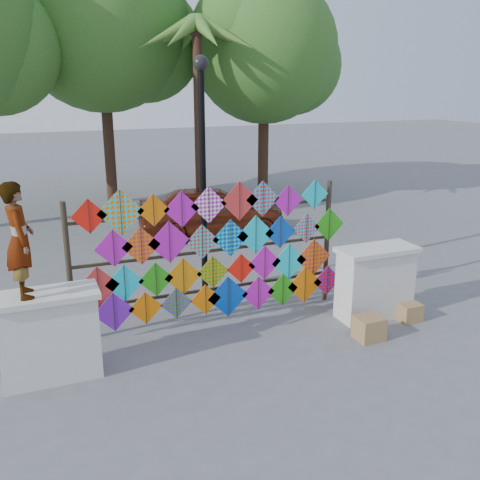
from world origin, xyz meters
The scene contains 12 objects.
ground centered at (0.00, 0.00, 0.00)m, with size 80.00×80.00×0.00m, color slate.
parapet_left centered at (-2.70, -0.20, 0.65)m, with size 1.40×0.65×1.28m.
parapet_right centered at (2.70, -0.20, 0.65)m, with size 1.40×0.65×1.28m.
kite_rack centered at (0.09, 0.72, 1.21)m, with size 4.92×0.24×2.44m.
tree_mid centered at (0.11, 11.03, 5.77)m, with size 6.30×5.60×8.61m.
tree_east centered at (5.09, 9.53, 4.99)m, with size 5.40×4.80×7.42m.
palm_tree centered at (2.20, 8.00, 4.95)m, with size 3.62×3.62×5.83m.
vendor_woman centered at (-2.93, -0.20, 2.05)m, with size 0.56×0.37×1.54m, color #99999E.
sedan centered at (1.83, 5.91, 0.67)m, with size 1.58×3.92×1.34m, color #581F0F.
lamppost centered at (0.30, 2.00, 2.69)m, with size 0.28×0.28×4.46m.
cardboard_box_near centered at (2.11, -0.91, 0.19)m, with size 0.43×0.38×0.38m, color #A88751.
cardboard_box_far centered at (3.17, -0.58, 0.16)m, with size 0.37×0.34×0.31m, color #A88751.
Camera 1 is at (-2.81, -7.38, 4.01)m, focal length 40.00 mm.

